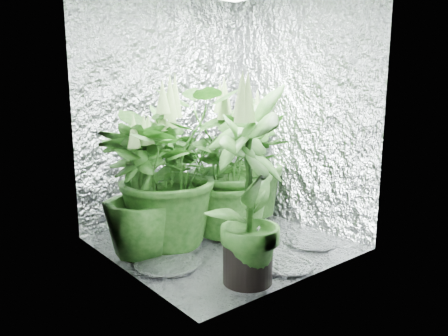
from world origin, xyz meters
TOP-DOWN VIEW (x-y plane):
  - ground at (0.00, 0.00)m, footprint 1.60×1.60m
  - walls at (0.00, 0.00)m, footprint 1.62×1.62m
  - plant_a at (-0.34, 0.18)m, footprint 1.26×1.26m
  - plant_b at (-0.15, 0.51)m, footprint 0.69×0.69m
  - plant_c at (0.64, 0.36)m, footprint 0.59×0.59m
  - plant_d at (-0.60, 0.15)m, footprint 0.70×0.70m
  - plant_e at (0.13, 0.08)m, footprint 1.20×1.20m
  - plant_f at (-0.29, -0.61)m, footprint 0.80×0.80m
  - circulation_fan at (0.62, 0.39)m, footprint 0.14×0.27m
  - plant_label at (-0.23, -0.64)m, footprint 0.06×0.05m

SIDE VIEW (x-z plane):
  - ground at x=0.00m, z-range 0.00..0.00m
  - circulation_fan at x=0.62m, z-range -0.02..0.29m
  - plant_label at x=-0.23m, z-range 0.26..0.34m
  - plant_d at x=-0.60m, z-range -0.04..0.98m
  - plant_b at x=-0.15m, z-range -0.04..1.05m
  - plant_c at x=0.64m, z-range -0.04..1.10m
  - plant_e at x=0.13m, z-range -0.03..1.20m
  - plant_f at x=-0.29m, z-range -0.04..1.22m
  - plant_a at x=-0.34m, z-range -0.03..1.22m
  - walls at x=0.00m, z-range 0.00..2.00m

